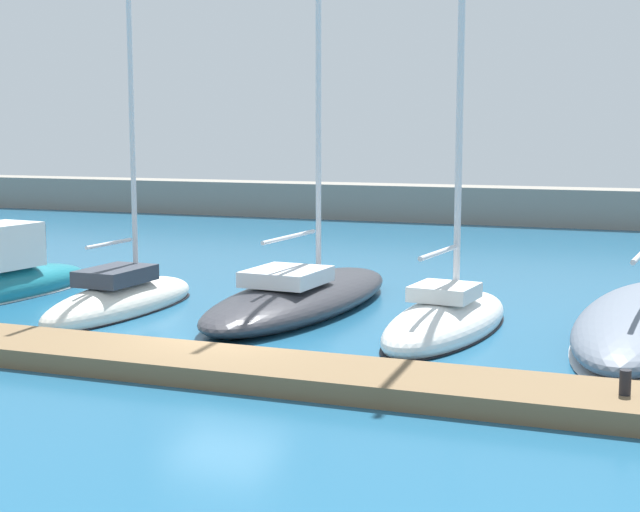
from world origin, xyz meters
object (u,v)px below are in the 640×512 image
sailboat_charcoal_third (301,294)px  sailboat_white_fourth (447,318)px  sailboat_ivory_second (121,300)px  dock_bollard (625,382)px

sailboat_charcoal_third → sailboat_white_fourth: sailboat_charcoal_third is taller
sailboat_charcoal_third → sailboat_ivory_second: bearing=117.5°
sailboat_charcoal_third → sailboat_white_fourth: size_ratio=1.05×
sailboat_ivory_second → dock_bollard: sailboat_ivory_second is taller
sailboat_ivory_second → dock_bollard: 14.15m
sailboat_charcoal_third → sailboat_white_fourth: (4.38, -1.38, -0.07)m
sailboat_charcoal_third → dock_bollard: sailboat_charcoal_third is taller
sailboat_ivory_second → sailboat_white_fourth: (8.88, 0.60, 0.04)m
sailboat_white_fourth → dock_bollard: sailboat_white_fourth is taller
sailboat_ivory_second → sailboat_charcoal_third: bearing=-64.0°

